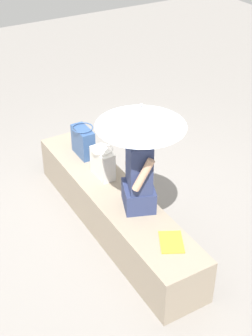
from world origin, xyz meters
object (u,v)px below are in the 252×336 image
handbag_black (83,141)px  person_seated (139,171)px  tote_bag_canvas (103,163)px  magazine (171,242)px  parasol (141,116)px

handbag_black → person_seated: bearing=-177.3°
person_seated → tote_bag_canvas: size_ratio=2.78×
handbag_black → magazine: size_ratio=1.22×
person_seated → magazine: 0.70m
person_seated → parasol: size_ratio=0.83×
parasol → person_seated: bearing=-5.6°
person_seated → magazine: (-0.59, 0.03, -0.38)m
parasol → tote_bag_canvas: (0.62, 0.06, -0.80)m
person_seated → handbag_black: (1.08, 0.05, -0.22)m
person_seated → tote_bag_canvas: person_seated is taller
person_seated → handbag_black: 1.10m
tote_bag_canvas → magazine: 1.21m
person_seated → parasol: bearing=174.4°
parasol → handbag_black: parasol is taller
handbag_black → parasol: bearing=-177.5°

